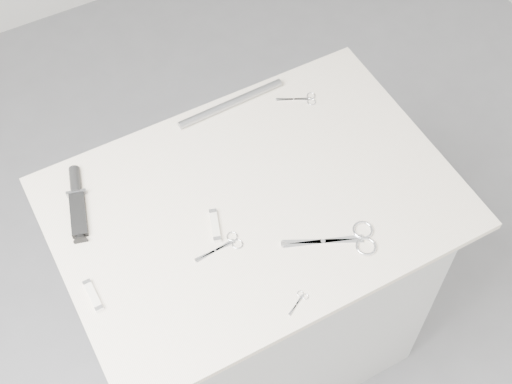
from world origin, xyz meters
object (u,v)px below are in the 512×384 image
plinth (255,287)px  sheathed_knife (77,199)px  embroidery_scissors_a (226,245)px  embroidery_scissors_b (303,99)px  pocket_knife_b (93,296)px  tiny_scissors (299,300)px  large_shears (350,239)px  pocket_knife_a (215,225)px  metal_rail (231,103)px

plinth → sheathed_knife: (-0.39, 0.21, 0.48)m
embroidery_scissors_a → embroidery_scissors_b: 0.51m
embroidery_scissors_b → pocket_knife_b: (-0.73, -0.29, 0.00)m
plinth → sheathed_knife: size_ratio=4.32×
tiny_scissors → embroidery_scissors_b: bearing=30.2°
embroidery_scissors_b → large_shears: bearing=-79.4°
embroidery_scissors_b → pocket_knife_a: size_ratio=1.17×
embroidery_scissors_b → tiny_scissors: bearing=-94.3°
large_shears → tiny_scissors: bearing=-132.9°
embroidery_scissors_a → tiny_scissors: 0.23m
sheathed_knife → pocket_knife_b: (-0.06, -0.27, -0.00)m
embroidery_scissors_a → sheathed_knife: size_ratio=0.59×
sheathed_knife → pocket_knife_a: sheathed_knife is taller
plinth → sheathed_knife: sheathed_knife is taller
pocket_knife_a → metal_rail: (0.21, 0.33, 0.01)m
sheathed_knife → pocket_knife_a: 0.36m
tiny_scissors → pocket_knife_b: size_ratio=0.77×
pocket_knife_a → embroidery_scissors_b: bearing=-38.7°
embroidery_scissors_a → pocket_knife_a: pocket_knife_a is taller
plinth → embroidery_scissors_b: size_ratio=8.35×
large_shears → tiny_scissors: 0.21m
plinth → embroidery_scissors_b: 0.60m
tiny_scissors → metal_rail: 0.62m
embroidery_scissors_a → pocket_knife_a: (-0.00, 0.06, 0.00)m
embroidery_scissors_a → metal_rail: 0.44m
large_shears → tiny_scissors: (-0.19, -0.08, -0.00)m
pocket_knife_b → embroidery_scissors_b: bearing=-69.0°
plinth → tiny_scissors: 0.56m
sheathed_knife → pocket_knife_b: sheathed_knife is taller
metal_rail → pocket_knife_a: bearing=-123.0°
large_shears → embroidery_scissors_b: 0.46m
plinth → pocket_knife_b: size_ratio=10.52×
pocket_knife_b → tiny_scissors: bearing=-120.4°
embroidery_scissors_a → pocket_knife_a: size_ratio=1.32×
pocket_knife_a → pocket_knife_b: 0.33m
tiny_scissors → pocket_knife_b: pocket_knife_b is taller
tiny_scissors → pocket_knife_a: (-0.08, 0.27, 0.00)m
sheathed_knife → large_shears: bearing=-112.1°
plinth → pocket_knife_a: 0.49m
plinth → pocket_knife_a: (-0.12, -0.02, 0.48)m
pocket_knife_a → pocket_knife_b: size_ratio=1.08×
embroidery_scissors_a → sheathed_knife: 0.40m
pocket_knife_a → sheathed_knife: bearing=67.9°
embroidery_scissors_b → tiny_scissors: (-0.32, -0.53, -0.00)m
large_shears → sheathed_knife: bearing=165.7°
metal_rail → plinth: bearing=-106.5°
plinth → large_shears: 0.54m
tiny_scissors → metal_rail: metal_rail is taller
embroidery_scissors_a → metal_rail: size_ratio=0.38×
pocket_knife_b → sheathed_knife: bearing=-13.5°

